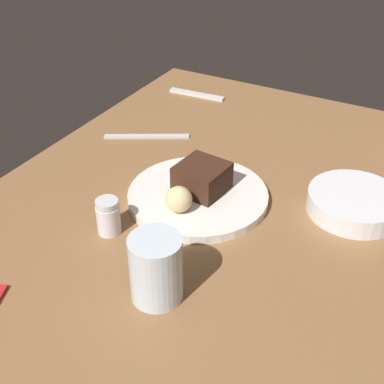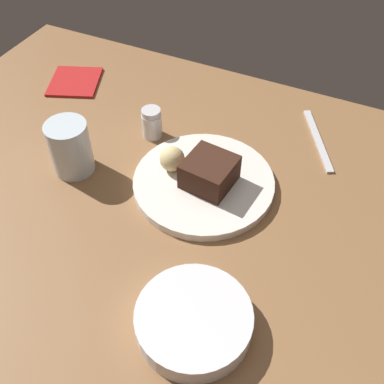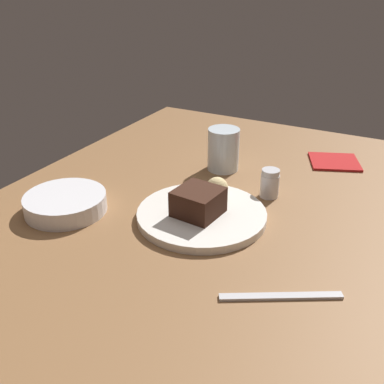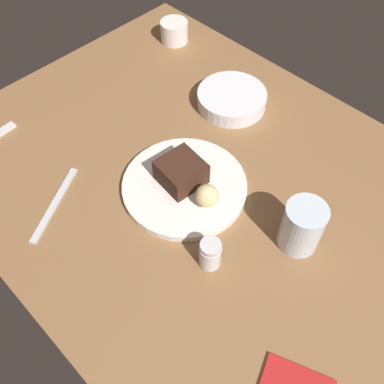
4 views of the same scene
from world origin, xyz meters
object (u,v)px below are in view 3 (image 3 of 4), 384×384
at_px(dessert_plate, 202,215).
at_px(folded_napkin, 334,162).
at_px(side_bowl, 66,203).
at_px(salt_shaker, 270,183).
at_px(butter_knife, 281,296).
at_px(bread_roll, 217,188).
at_px(chocolate_cake_slice, 198,202).
at_px(water_glass, 223,149).

distance_m(dessert_plate, folded_napkin, 0.45).
relative_size(side_bowl, folded_napkin, 1.39).
relative_size(salt_shaker, butter_knife, 0.34).
distance_m(bread_roll, salt_shaker, 0.12).
relative_size(bread_roll, side_bowl, 0.28).
bearing_deg(butter_knife, chocolate_cake_slice, -63.30).
bearing_deg(salt_shaker, chocolate_cake_slice, 151.66).
bearing_deg(chocolate_cake_slice, water_glass, 13.40).
distance_m(water_glass, butter_knife, 0.49).
relative_size(water_glass, folded_napkin, 0.87).
bearing_deg(side_bowl, chocolate_cake_slice, -70.65).
bearing_deg(water_glass, chocolate_cake_slice, -166.60).
bearing_deg(water_glass, dessert_plate, -165.53).
bearing_deg(bread_roll, dessert_plate, 177.61).
height_order(dessert_plate, chocolate_cake_slice, chocolate_cake_slice).
bearing_deg(water_glass, salt_shaker, -120.22).
xyz_separation_m(bread_roll, folded_napkin, (0.35, -0.17, -0.04)).
xyz_separation_m(chocolate_cake_slice, folded_napkin, (0.42, -0.18, -0.04)).
distance_m(dessert_plate, side_bowl, 0.28).
bearing_deg(dessert_plate, water_glass, 14.47).
bearing_deg(dessert_plate, salt_shaker, -29.55).
bearing_deg(water_glass, bread_roll, -159.79).
height_order(water_glass, folded_napkin, water_glass).
relative_size(dessert_plate, butter_knife, 1.36).
bearing_deg(side_bowl, salt_shaker, -53.60).
bearing_deg(bread_roll, water_glass, 20.21).
bearing_deg(dessert_plate, folded_napkin, -23.19).
distance_m(salt_shaker, folded_napkin, 0.27).
bearing_deg(folded_napkin, chocolate_cake_slice, 157.15).
height_order(bread_roll, water_glass, water_glass).
height_order(salt_shaker, side_bowl, salt_shaker).
relative_size(chocolate_cake_slice, bread_roll, 1.79).
bearing_deg(butter_knife, side_bowl, -35.91).
bearing_deg(butter_knife, folded_napkin, -115.34).
relative_size(dessert_plate, side_bowl, 1.55).
relative_size(chocolate_cake_slice, folded_napkin, 0.70).
bearing_deg(bread_roll, salt_shaker, -43.49).
distance_m(bread_roll, side_bowl, 0.31).
height_order(salt_shaker, water_glass, water_glass).
relative_size(bread_roll, salt_shaker, 0.74).
xyz_separation_m(water_glass, side_bowl, (-0.34, 0.20, -0.03)).
bearing_deg(folded_napkin, butter_knife, -176.06).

